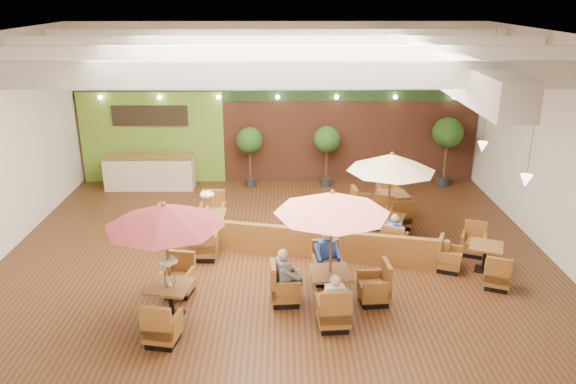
{
  "coord_description": "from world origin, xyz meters",
  "views": [
    {
      "loc": [
        0.17,
        -13.25,
        6.44
      ],
      "look_at": [
        0.3,
        0.5,
        1.5
      ],
      "focal_mm": 35.0,
      "sensor_mm": 36.0,
      "label": 1
    }
  ],
  "objects_px": {
    "service_counter": "(150,172)",
    "table_3": "(198,226)",
    "diner_3": "(394,230)",
    "table_0": "(166,231)",
    "diner_0": "(334,295)",
    "table_2": "(388,178)",
    "table_1": "(331,227)",
    "diner_4": "(394,230)",
    "booth_divider": "(330,245)",
    "diner_2": "(285,271)",
    "table_4": "(474,258)",
    "topiary_0": "(250,143)",
    "table_5": "(384,205)",
    "topiary_1": "(327,142)",
    "topiary_2": "(448,135)",
    "diner_1": "(327,252)"
  },
  "relations": [
    {
      "from": "table_3",
      "to": "table_5",
      "type": "xyz_separation_m",
      "value": [
        5.33,
        1.77,
        -0.12
      ]
    },
    {
      "from": "service_counter",
      "to": "table_3",
      "type": "relative_size",
      "value": 1.1
    },
    {
      "from": "table_5",
      "to": "diner_2",
      "type": "relative_size",
      "value": 3.03
    },
    {
      "from": "diner_2",
      "to": "table_3",
      "type": "bearing_deg",
      "value": -158.12
    },
    {
      "from": "table_1",
      "to": "table_5",
      "type": "bearing_deg",
      "value": 63.48
    },
    {
      "from": "table_4",
      "to": "table_5",
      "type": "height_order",
      "value": "table_5"
    },
    {
      "from": "diner_0",
      "to": "diner_1",
      "type": "xyz_separation_m",
      "value": [
        -0.0,
        1.92,
        0.02
      ]
    },
    {
      "from": "service_counter",
      "to": "topiary_1",
      "type": "distance_m",
      "value": 6.16
    },
    {
      "from": "table_5",
      "to": "diner_2",
      "type": "distance_m",
      "value": 5.84
    },
    {
      "from": "table_5",
      "to": "topiary_2",
      "type": "distance_m",
      "value": 4.09
    },
    {
      "from": "table_5",
      "to": "topiary_1",
      "type": "xyz_separation_m",
      "value": [
        -1.54,
        2.81,
        1.24
      ]
    },
    {
      "from": "table_2",
      "to": "diner_0",
      "type": "bearing_deg",
      "value": -90.02
    },
    {
      "from": "table_3",
      "to": "topiary_2",
      "type": "distance_m",
      "value": 9.24
    },
    {
      "from": "table_5",
      "to": "table_3",
      "type": "bearing_deg",
      "value": -168.54
    },
    {
      "from": "service_counter",
      "to": "topiary_0",
      "type": "distance_m",
      "value": 3.58
    },
    {
      "from": "service_counter",
      "to": "diner_0",
      "type": "bearing_deg",
      "value": -56.96
    },
    {
      "from": "service_counter",
      "to": "table_2",
      "type": "height_order",
      "value": "table_2"
    },
    {
      "from": "diner_0",
      "to": "diner_3",
      "type": "height_order",
      "value": "diner_0"
    },
    {
      "from": "topiary_1",
      "to": "diner_4",
      "type": "height_order",
      "value": "topiary_1"
    },
    {
      "from": "diner_1",
      "to": "diner_4",
      "type": "xyz_separation_m",
      "value": [
        1.81,
        1.31,
        -0.03
      ]
    },
    {
      "from": "table_0",
      "to": "table_3",
      "type": "distance_m",
      "value": 4.03
    },
    {
      "from": "booth_divider",
      "to": "diner_2",
      "type": "distance_m",
      "value": 2.41
    },
    {
      "from": "booth_divider",
      "to": "table_2",
      "type": "bearing_deg",
      "value": 47.66
    },
    {
      "from": "table_0",
      "to": "diner_0",
      "type": "bearing_deg",
      "value": 3.2
    },
    {
      "from": "table_2",
      "to": "diner_4",
      "type": "xyz_separation_m",
      "value": [
        0.06,
        -0.92,
        -1.1
      ]
    },
    {
      "from": "topiary_2",
      "to": "diner_0",
      "type": "height_order",
      "value": "topiary_2"
    },
    {
      "from": "diner_4",
      "to": "diner_1",
      "type": "bearing_deg",
      "value": -125.04
    },
    {
      "from": "booth_divider",
      "to": "table_2",
      "type": "height_order",
      "value": "table_2"
    },
    {
      "from": "table_3",
      "to": "table_4",
      "type": "relative_size",
      "value": 1.12
    },
    {
      "from": "diner_2",
      "to": "diner_4",
      "type": "xyz_separation_m",
      "value": [
        2.78,
        2.27,
        -0.04
      ]
    },
    {
      "from": "table_4",
      "to": "diner_2",
      "type": "height_order",
      "value": "diner_2"
    },
    {
      "from": "table_1",
      "to": "table_2",
      "type": "relative_size",
      "value": 1.0
    },
    {
      "from": "table_2",
      "to": "table_5",
      "type": "distance_m",
      "value": 2.35
    },
    {
      "from": "table_4",
      "to": "topiary_2",
      "type": "bearing_deg",
      "value": 103.62
    },
    {
      "from": "table_1",
      "to": "table_4",
      "type": "distance_m",
      "value": 4.19
    },
    {
      "from": "topiary_0",
      "to": "diner_3",
      "type": "bearing_deg",
      "value": -54.53
    },
    {
      "from": "table_2",
      "to": "topiary_2",
      "type": "relative_size",
      "value": 1.09
    },
    {
      "from": "booth_divider",
      "to": "diner_2",
      "type": "xyz_separation_m",
      "value": [
        -1.13,
        -2.09,
        0.37
      ]
    },
    {
      "from": "booth_divider",
      "to": "topiary_1",
      "type": "height_order",
      "value": "topiary_1"
    },
    {
      "from": "table_2",
      "to": "diner_4",
      "type": "distance_m",
      "value": 1.44
    },
    {
      "from": "topiary_0",
      "to": "diner_1",
      "type": "height_order",
      "value": "topiary_0"
    },
    {
      "from": "table_3",
      "to": "topiary_0",
      "type": "xyz_separation_m",
      "value": [
        1.16,
        4.59,
        1.1
      ]
    },
    {
      "from": "table_4",
      "to": "booth_divider",
      "type": "bearing_deg",
      "value": -167.63
    },
    {
      "from": "table_5",
      "to": "diner_0",
      "type": "relative_size",
      "value": 3.33
    },
    {
      "from": "diner_0",
      "to": "table_2",
      "type": "bearing_deg",
      "value": 57.17
    },
    {
      "from": "service_counter",
      "to": "diner_0",
      "type": "height_order",
      "value": "diner_0"
    },
    {
      "from": "table_2",
      "to": "table_3",
      "type": "xyz_separation_m",
      "value": [
        -5.06,
        0.03,
        -1.36
      ]
    },
    {
      "from": "table_0",
      "to": "diner_4",
      "type": "height_order",
      "value": "table_0"
    },
    {
      "from": "service_counter",
      "to": "diner_3",
      "type": "height_order",
      "value": "diner_3"
    },
    {
      "from": "topiary_0",
      "to": "diner_4",
      "type": "xyz_separation_m",
      "value": [
        3.95,
        -5.54,
        -0.84
      ]
    }
  ]
}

